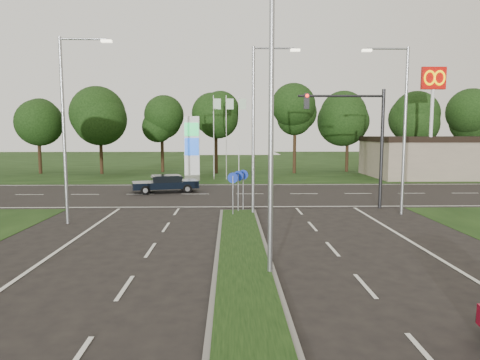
{
  "coord_description": "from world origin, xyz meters",
  "views": [
    {
      "loc": [
        -0.45,
        -7.01,
        4.47
      ],
      "look_at": [
        0.03,
        13.56,
        2.2
      ],
      "focal_mm": 32.0,
      "sensor_mm": 36.0,
      "label": 1
    }
  ],
  "objects": [
    {
      "name": "verge_far",
      "position": [
        0.0,
        55.0,
        0.0
      ],
      "size": [
        160.0,
        50.0,
        0.02
      ],
      "primitive_type": "cube",
      "color": "black",
      "rests_on": "ground"
    },
    {
      "name": "cross_road",
      "position": [
        0.0,
        24.0,
        0.0
      ],
      "size": [
        160.0,
        12.0,
        0.02
      ],
      "primitive_type": "cube",
      "color": "black",
      "rests_on": "ground"
    },
    {
      "name": "median_kerb",
      "position": [
        0.0,
        4.0,
        0.06
      ],
      "size": [
        2.0,
        26.0,
        0.12
      ],
      "primitive_type": "cube",
      "color": "slate",
      "rests_on": "ground"
    },
    {
      "name": "commercial_building",
      "position": [
        22.0,
        36.0,
        2.0
      ],
      "size": [
        16.0,
        9.0,
        4.0
      ],
      "primitive_type": "cube",
      "color": "gray",
      "rests_on": "ground"
    },
    {
      "name": "streetlight_median_near",
      "position": [
        1.0,
        6.0,
        5.08
      ],
      "size": [
        2.53,
        0.22,
        9.0
      ],
      "color": "gray",
      "rests_on": "ground"
    },
    {
      "name": "streetlight_median_far",
      "position": [
        1.0,
        16.0,
        5.08
      ],
      "size": [
        2.53,
        0.22,
        9.0
      ],
      "color": "gray",
      "rests_on": "ground"
    },
    {
      "name": "streetlight_left_far",
      "position": [
        -8.3,
        14.0,
        5.08
      ],
      "size": [
        2.53,
        0.22,
        9.0
      ],
      "color": "gray",
      "rests_on": "ground"
    },
    {
      "name": "streetlight_right_far",
      "position": [
        8.8,
        16.0,
        5.08
      ],
      "size": [
        2.53,
        0.22,
        9.0
      ],
      "rotation": [
        0.0,
        0.0,
        3.14
      ],
      "color": "gray",
      "rests_on": "ground"
    },
    {
      "name": "traffic_signal",
      "position": [
        7.19,
        18.0,
        4.65
      ],
      "size": [
        5.1,
        0.42,
        7.0
      ],
      "color": "black",
      "rests_on": "ground"
    },
    {
      "name": "median_signs",
      "position": [
        0.0,
        16.4,
        1.71
      ],
      "size": [
        1.16,
        1.76,
        2.38
      ],
      "color": "gray",
      "rests_on": "ground"
    },
    {
      "name": "gas_pylon",
      "position": [
        -3.79,
        33.05,
        3.2
      ],
      "size": [
        5.8,
        1.26,
        8.0
      ],
      "color": "silver",
      "rests_on": "ground"
    },
    {
      "name": "mcdonalds_sign",
      "position": [
        18.0,
        31.97,
        7.99
      ],
      "size": [
        2.2,
        0.47,
        10.4
      ],
      "color": "silver",
      "rests_on": "ground"
    },
    {
      "name": "treeline_far",
      "position": [
        0.1,
        39.93,
        6.83
      ],
      "size": [
        6.0,
        6.0,
        9.9
      ],
      "color": "black",
      "rests_on": "ground"
    },
    {
      "name": "navy_sedan",
      "position": [
        -5.31,
        25.0,
        0.71
      ],
      "size": [
        5.12,
        3.12,
        1.31
      ],
      "rotation": [
        0.0,
        0.0,
        1.83
      ],
      "color": "black",
      "rests_on": "ground"
    }
  ]
}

